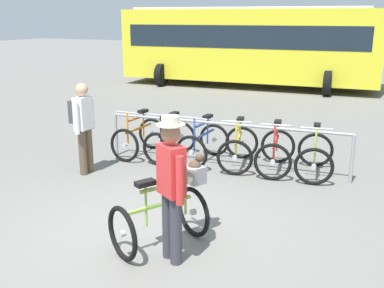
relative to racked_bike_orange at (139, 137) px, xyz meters
The scene contains 12 objects.
ground_plane 3.50m from the racked_bike_orange, 54.38° to the right, with size 80.00×80.00×0.00m, color slate.
bike_rack_rail 1.89m from the racked_bike_orange, ahead, with size 4.59×0.45×0.88m.
racked_bike_orange is the anchor object (origin of this frame).
racked_bike_black 0.70m from the racked_bike_orange, ahead, with size 0.69×1.14×0.98m.
racked_bike_blue 1.40m from the racked_bike_orange, ahead, with size 0.68×1.10×0.97m.
racked_bike_yellow 2.10m from the racked_bike_orange, ahead, with size 0.89×1.21×0.97m.
racked_bike_red 2.80m from the racked_bike_orange, ahead, with size 0.85×1.20×0.97m.
racked_bike_lime 3.50m from the racked_bike_orange, ahead, with size 0.84×1.20×0.97m.
featured_bicycle 3.87m from the racked_bike_orange, 52.29° to the right, with size 1.09×1.26×1.09m.
person_with_featured_bike 4.30m from the racked_bike_orange, 52.49° to the right, with size 0.46×0.35×1.72m.
pedestrian_with_backpack 1.51m from the racked_bike_orange, 101.20° to the right, with size 0.34×0.53×1.64m.
bus_distant 10.09m from the racked_bike_orange, 96.54° to the left, with size 10.16×3.90×3.08m.
Camera 1 is at (2.86, -4.73, 2.76)m, focal length 42.44 mm.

